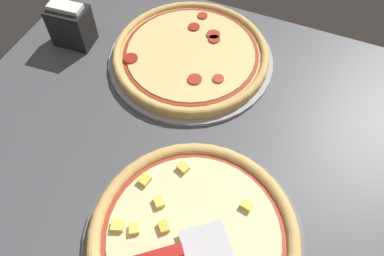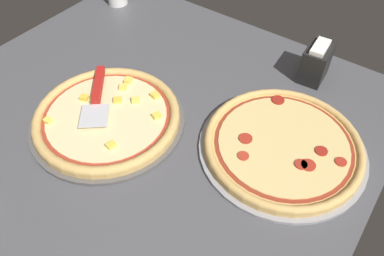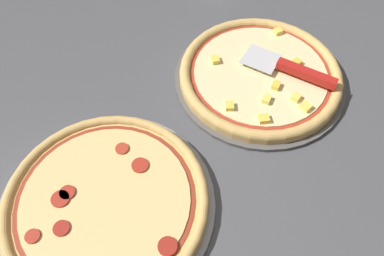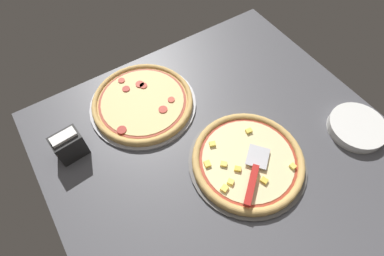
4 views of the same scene
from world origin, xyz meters
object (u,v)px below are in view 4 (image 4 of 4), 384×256
object	(u,v)px
pizza_front	(248,160)
plate_stack	(357,127)
napkin_holder	(69,145)
pizza_back	(143,102)
serving_spatula	(253,179)

from	to	relation	value
pizza_front	plate_stack	bearing A→B (deg)	-14.65
napkin_holder	plate_stack	bearing A→B (deg)	-27.45
pizza_back	napkin_holder	distance (cm)	32.22
pizza_front	napkin_holder	xyz separation A→B (cm)	(-50.57, 37.56, 3.40)
pizza_back	napkin_holder	size ratio (longest dim) A/B	3.36
pizza_back	napkin_holder	bearing A→B (deg)	-169.78
serving_spatula	pizza_back	bearing A→B (deg)	106.30
pizza_front	pizza_back	bearing A→B (deg)	113.76
serving_spatula	plate_stack	distance (cm)	48.30
pizza_front	plate_stack	xyz separation A→B (cm)	(43.74, -11.44, -0.53)
serving_spatula	plate_stack	size ratio (longest dim) A/B	0.98
serving_spatula	napkin_holder	distance (cm)	64.43
serving_spatula	plate_stack	xyz separation A→B (cm)	(48.02, -4.18, -3.12)
pizza_back	plate_stack	xyz separation A→B (cm)	(62.78, -54.68, -0.57)
pizza_front	napkin_holder	world-z (taller)	napkin_holder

